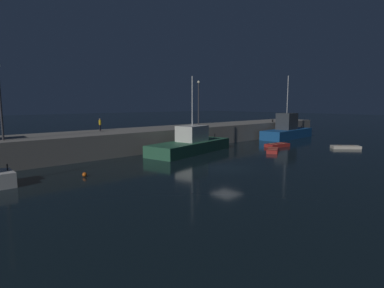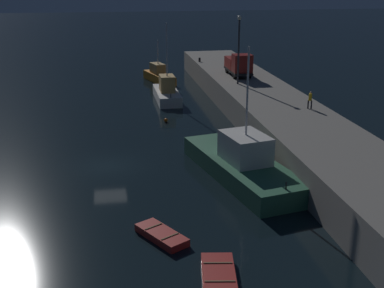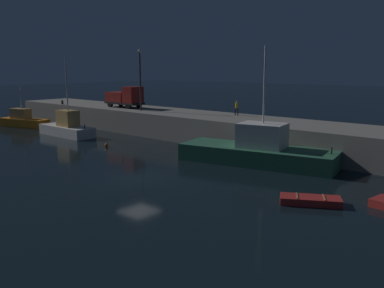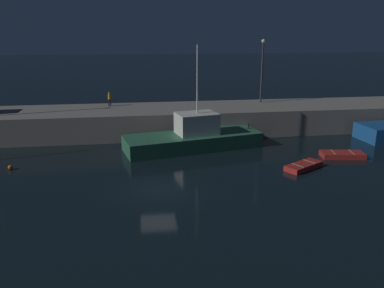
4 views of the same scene
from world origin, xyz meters
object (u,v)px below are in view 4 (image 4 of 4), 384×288
at_px(mooring_buoy_near, 10,167).
at_px(dockworker, 109,98).
at_px(fishing_trawler_red, 194,137).
at_px(dinghy_red_small, 342,155).
at_px(lamp_post_east, 262,66).
at_px(rowboat_white_mid, 304,166).

bearing_deg(mooring_buoy_near, dockworker, 58.72).
bearing_deg(fishing_trawler_red, dinghy_red_small, -19.98).
bearing_deg(dinghy_red_small, mooring_buoy_near, 178.26).
bearing_deg(lamp_post_east, mooring_buoy_near, -154.11).
relative_size(dinghy_red_small, lamp_post_east, 0.54).
distance_m(rowboat_white_mid, dinghy_red_small, 5.06).
bearing_deg(fishing_trawler_red, lamp_post_east, 42.08).
relative_size(fishing_trawler_red, lamp_post_east, 1.88).
xyz_separation_m(rowboat_white_mid, dockworker, (-15.96, 14.92, 3.34)).
height_order(fishing_trawler_red, lamp_post_east, lamp_post_east).
bearing_deg(dockworker, fishing_trawler_red, -45.33).
xyz_separation_m(fishing_trawler_red, dinghy_red_small, (12.42, -4.52, -0.82)).
relative_size(rowboat_white_mid, dinghy_red_small, 0.95).
height_order(lamp_post_east, dockworker, lamp_post_east).
height_order(rowboat_white_mid, lamp_post_east, lamp_post_east).
bearing_deg(dinghy_red_small, fishing_trawler_red, 160.02).
distance_m(fishing_trawler_red, dockworker, 11.75).
distance_m(dinghy_red_small, dockworker, 24.33).
xyz_separation_m(dinghy_red_small, lamp_post_east, (-3.47, 12.60, 6.61)).
xyz_separation_m(fishing_trawler_red, lamp_post_east, (8.95, 8.08, 5.79)).
bearing_deg(rowboat_white_mid, lamp_post_east, 85.90).
bearing_deg(rowboat_white_mid, dinghy_red_small, 26.24).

